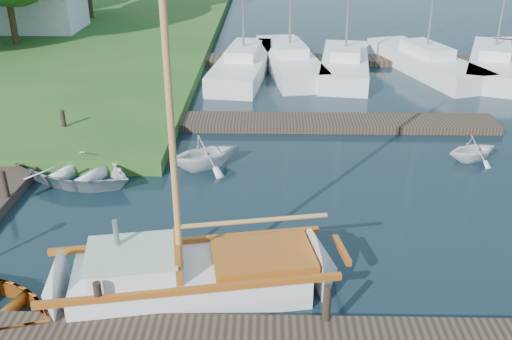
{
  "coord_description": "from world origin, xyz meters",
  "views": [
    {
      "loc": [
        0.3,
        -14.0,
        7.82
      ],
      "look_at": [
        0.0,
        0.0,
        1.2
      ],
      "focal_mm": 40.0,
      "sensor_mm": 36.0,
      "label": 1
    }
  ],
  "objects_px": {
    "tender_a": "(74,167)",
    "marina_boat_2": "(345,63)",
    "marina_boat_1": "(289,59)",
    "marina_boat_3": "(425,61)",
    "tender_d": "(474,147)",
    "marina_boat_4": "(493,62)",
    "mooring_post_5": "(64,121)",
    "tender_b": "(204,150)",
    "mooring_post_1": "(99,300)",
    "mooring_post_4": "(5,184)",
    "mooring_post_2": "(327,303)",
    "sailboat": "(198,278)",
    "marina_boat_0": "(244,63)"
  },
  "relations": [
    {
      "from": "mooring_post_2",
      "to": "sailboat",
      "type": "bearing_deg",
      "value": 155.29
    },
    {
      "from": "tender_b",
      "to": "marina_boat_3",
      "type": "height_order",
      "value": "marina_boat_3"
    },
    {
      "from": "tender_a",
      "to": "marina_boat_1",
      "type": "xyz_separation_m",
      "value": [
        7.03,
        12.83,
        0.14
      ]
    },
    {
      "from": "mooring_post_2",
      "to": "tender_a",
      "type": "bearing_deg",
      "value": 136.68
    },
    {
      "from": "mooring_post_1",
      "to": "mooring_post_4",
      "type": "height_order",
      "value": "same"
    },
    {
      "from": "mooring_post_4",
      "to": "tender_d",
      "type": "bearing_deg",
      "value": 13.81
    },
    {
      "from": "marina_boat_1",
      "to": "marina_boat_4",
      "type": "height_order",
      "value": "marina_boat_1"
    },
    {
      "from": "marina_boat_3",
      "to": "tender_a",
      "type": "bearing_deg",
      "value": 114.16
    },
    {
      "from": "marina_boat_1",
      "to": "marina_boat_3",
      "type": "bearing_deg",
      "value": -101.11
    },
    {
      "from": "mooring_post_5",
      "to": "marina_boat_1",
      "type": "bearing_deg",
      "value": 48.85
    },
    {
      "from": "marina_boat_1",
      "to": "sailboat",
      "type": "bearing_deg",
      "value": 162.74
    },
    {
      "from": "mooring_post_1",
      "to": "tender_d",
      "type": "height_order",
      "value": "mooring_post_1"
    },
    {
      "from": "marina_boat_1",
      "to": "marina_boat_2",
      "type": "relative_size",
      "value": 0.94
    },
    {
      "from": "mooring_post_5",
      "to": "marina_boat_2",
      "type": "xyz_separation_m",
      "value": [
        11.09,
        8.77,
        -0.11
      ]
    },
    {
      "from": "marina_boat_1",
      "to": "marina_boat_4",
      "type": "bearing_deg",
      "value": -101.01
    },
    {
      "from": "marina_boat_1",
      "to": "marina_boat_3",
      "type": "relative_size",
      "value": 1.07
    },
    {
      "from": "tender_b",
      "to": "tender_d",
      "type": "height_order",
      "value": "tender_b"
    },
    {
      "from": "tender_b",
      "to": "marina_boat_2",
      "type": "bearing_deg",
      "value": -57.28
    },
    {
      "from": "mooring_post_2",
      "to": "marina_boat_2",
      "type": "height_order",
      "value": "marina_boat_2"
    },
    {
      "from": "mooring_post_4",
      "to": "mooring_post_5",
      "type": "xyz_separation_m",
      "value": [
        0.0,
        5.0,
        0.0
      ]
    },
    {
      "from": "mooring_post_1",
      "to": "tender_a",
      "type": "relative_size",
      "value": 0.19
    },
    {
      "from": "mooring_post_1",
      "to": "marina_boat_4",
      "type": "relative_size",
      "value": 0.08
    },
    {
      "from": "mooring_post_2",
      "to": "marina_boat_1",
      "type": "height_order",
      "value": "marina_boat_1"
    },
    {
      "from": "marina_boat_1",
      "to": "mooring_post_1",
      "type": "bearing_deg",
      "value": 158.09
    },
    {
      "from": "mooring_post_5",
      "to": "tender_d",
      "type": "bearing_deg",
      "value": -6.16
    },
    {
      "from": "marina_boat_3",
      "to": "tender_d",
      "type": "bearing_deg",
      "value": 156.21
    },
    {
      "from": "mooring_post_5",
      "to": "marina_boat_2",
      "type": "relative_size",
      "value": 0.07
    },
    {
      "from": "marina_boat_1",
      "to": "marina_boat_0",
      "type": "bearing_deg",
      "value": 100.55
    },
    {
      "from": "marina_boat_0",
      "to": "marina_boat_4",
      "type": "height_order",
      "value": "marina_boat_0"
    },
    {
      "from": "tender_a",
      "to": "marina_boat_2",
      "type": "relative_size",
      "value": 0.34
    },
    {
      "from": "mooring_post_1",
      "to": "mooring_post_5",
      "type": "relative_size",
      "value": 1.0
    },
    {
      "from": "mooring_post_2",
      "to": "tender_d",
      "type": "distance_m",
      "value": 10.18
    },
    {
      "from": "marina_boat_1",
      "to": "mooring_post_2",
      "type": "bearing_deg",
      "value": 171.05
    },
    {
      "from": "mooring_post_5",
      "to": "tender_b",
      "type": "relative_size",
      "value": 0.35
    },
    {
      "from": "tender_d",
      "to": "marina_boat_1",
      "type": "xyz_separation_m",
      "value": [
        -5.76,
        11.11,
        0.09
      ]
    },
    {
      "from": "mooring_post_4",
      "to": "sailboat",
      "type": "height_order",
      "value": "sailboat"
    },
    {
      "from": "sailboat",
      "to": "tender_d",
      "type": "height_order",
      "value": "sailboat"
    },
    {
      "from": "marina_boat_2",
      "to": "sailboat",
      "type": "bearing_deg",
      "value": 171.0
    },
    {
      "from": "mooring_post_5",
      "to": "marina_boat_2",
      "type": "distance_m",
      "value": 14.13
    },
    {
      "from": "tender_d",
      "to": "marina_boat_3",
      "type": "height_order",
      "value": "marina_boat_3"
    },
    {
      "from": "mooring_post_5",
      "to": "marina_boat_4",
      "type": "bearing_deg",
      "value": 26.56
    },
    {
      "from": "mooring_post_2",
      "to": "marina_boat_4",
      "type": "xyz_separation_m",
      "value": [
        10.06,
        19.28,
        -0.14
      ]
    },
    {
      "from": "sailboat",
      "to": "marina_boat_0",
      "type": "xyz_separation_m",
      "value": [
        0.28,
        17.52,
        0.23
      ]
    },
    {
      "from": "marina_boat_1",
      "to": "marina_boat_4",
      "type": "xyz_separation_m",
      "value": [
        10.19,
        -0.3,
        -0.01
      ]
    },
    {
      "from": "tender_a",
      "to": "sailboat",
      "type": "bearing_deg",
      "value": -116.0
    },
    {
      "from": "mooring_post_4",
      "to": "marina_boat_4",
      "type": "distance_m",
      "value": 23.42
    },
    {
      "from": "mooring_post_5",
      "to": "mooring_post_2",
      "type": "bearing_deg",
      "value": -49.64
    },
    {
      "from": "mooring_post_2",
      "to": "tender_b",
      "type": "bearing_deg",
      "value": 112.79
    },
    {
      "from": "mooring_post_1",
      "to": "marina_boat_0",
      "type": "bearing_deg",
      "value": 83.63
    },
    {
      "from": "tender_d",
      "to": "marina_boat_4",
      "type": "xyz_separation_m",
      "value": [
        4.43,
        10.8,
        0.08
      ]
    }
  ]
}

